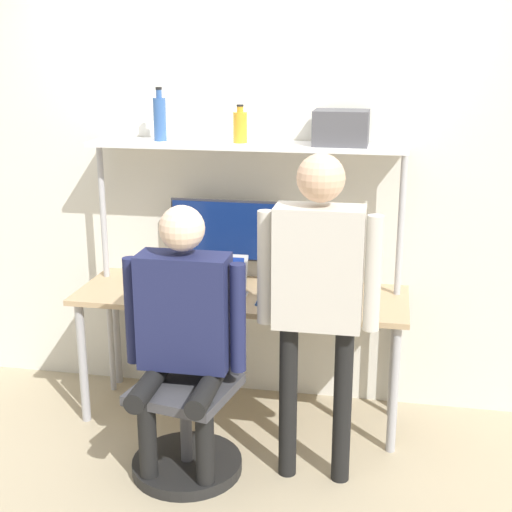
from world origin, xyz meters
The scene contains 13 objects.
ground_plane centered at (0.00, 0.00, 0.00)m, with size 12.00×12.00×0.00m, color tan.
wall_back centered at (0.00, 0.68, 1.35)m, with size 8.00×0.06×2.70m.
desk centered at (0.00, 0.33, 0.67)m, with size 1.86×0.63×0.75m.
shelf_unit centered at (0.00, 0.48, 1.39)m, with size 1.76×0.32×1.58m.
monitor centered at (-0.13, 0.52, 1.04)m, with size 0.64×0.16×0.49m.
laptop centered at (-0.13, 0.25, 0.82)m, with size 0.34×0.23×0.23m.
cell_phone centered at (0.15, 0.21, 0.76)m, with size 0.07×0.15×0.01m.
office_chair centered at (-0.14, -0.26, 0.29)m, with size 0.56×0.56×0.93m.
person_seated centered at (-0.15, -0.31, 0.82)m, with size 0.61×0.47×1.38m.
person_standing centered at (0.49, -0.23, 1.04)m, with size 0.58×0.22×1.63m.
bottle_amber centered at (-0.03, 0.48, 1.66)m, with size 0.08×0.08×0.21m.
bottle_blue centered at (-0.49, 0.48, 1.70)m, with size 0.07×0.07×0.30m.
storage_box centered at (0.52, 0.48, 1.67)m, with size 0.29×0.24×0.19m.
Camera 1 is at (0.80, -3.38, 2.07)m, focal length 50.00 mm.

